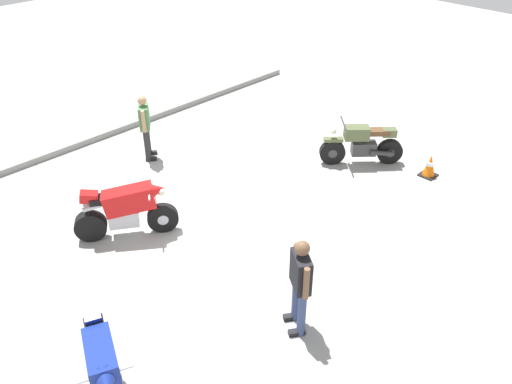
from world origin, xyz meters
TOP-DOWN VIEW (x-y plane):
  - ground_plane at (0.00, 0.00)m, footprint 40.00×40.00m
  - curb_edge at (0.00, 4.60)m, footprint 14.00×0.30m
  - motorcycle_blue_sportbike at (-3.68, -2.29)m, footprint 0.99×1.87m
  - motorcycle_red_sportbike at (-1.46, 0.56)m, footprint 1.73×1.24m
  - motorcycle_olive_vintage at (3.99, -0.96)m, footprint 1.52×1.46m
  - person_in_black_shirt at (-0.93, -3.29)m, footprint 0.50×0.59m
  - person_in_green_shirt at (0.60, 2.82)m, footprint 0.50×0.55m
  - traffic_cone at (4.61, -2.40)m, footprint 0.36×0.36m

SIDE VIEW (x-z plane):
  - ground_plane at x=0.00m, z-range 0.00..0.00m
  - curb_edge at x=0.00m, z-range 0.00..0.15m
  - traffic_cone at x=4.61m, z-range 0.00..0.53m
  - motorcycle_olive_vintage at x=3.99m, z-range -0.05..1.02m
  - motorcycle_blue_sportbike at x=-3.68m, z-range 0.02..1.17m
  - motorcycle_red_sportbike at x=-1.46m, z-range 0.02..1.17m
  - person_in_green_shirt at x=0.60m, z-range 0.10..1.68m
  - person_in_black_shirt at x=-0.93m, z-range 0.12..1.78m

